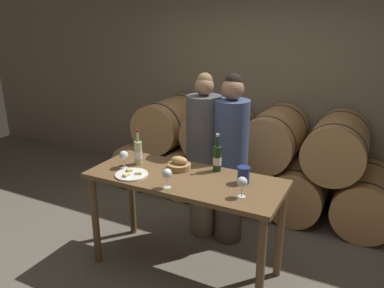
{
  "coord_description": "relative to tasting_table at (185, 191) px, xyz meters",
  "views": [
    {
      "loc": [
        1.36,
        -2.54,
        2.15
      ],
      "look_at": [
        0.0,
        0.14,
        1.15
      ],
      "focal_mm": 35.0,
      "sensor_mm": 36.0,
      "label": 1
    }
  ],
  "objects": [
    {
      "name": "wine_bottle_white",
      "position": [
        -0.51,
        0.07,
        0.24
      ],
      "size": [
        0.07,
        0.07,
        0.33
      ],
      "color": "#ADBC7F",
      "rests_on": "tasting_table"
    },
    {
      "name": "blue_crock",
      "position": [
        0.48,
        0.11,
        0.2
      ],
      "size": [
        0.11,
        0.11,
        0.14
      ],
      "color": "navy",
      "rests_on": "tasting_table"
    },
    {
      "name": "tasting_table",
      "position": [
        0.0,
        0.0,
        0.0
      ],
      "size": [
        1.66,
        0.68,
        0.9
      ],
      "color": "brown",
      "rests_on": "ground_plane"
    },
    {
      "name": "wine_glass_far_left",
      "position": [
        -0.57,
        -0.07,
        0.24
      ],
      "size": [
        0.08,
        0.08,
        0.16
      ],
      "color": "white",
      "rests_on": "tasting_table"
    },
    {
      "name": "stone_wall_back",
      "position": [
        0.0,
        2.14,
        0.83
      ],
      "size": [
        10.0,
        0.12,
        3.2
      ],
      "color": "gray",
      "rests_on": "ground_plane"
    },
    {
      "name": "bread_basket",
      "position": [
        -0.12,
        0.13,
        0.17
      ],
      "size": [
        0.21,
        0.21,
        0.12
      ],
      "color": "#A87F4C",
      "rests_on": "tasting_table"
    },
    {
      "name": "wine_bottle_red",
      "position": [
        0.19,
        0.25,
        0.24
      ],
      "size": [
        0.07,
        0.07,
        0.34
      ],
      "color": "#193819",
      "rests_on": "tasting_table"
    },
    {
      "name": "person_left",
      "position": [
        -0.12,
        0.63,
        0.08
      ],
      "size": [
        0.34,
        0.34,
        1.68
      ],
      "color": "#756651",
      "rests_on": "ground_plane"
    },
    {
      "name": "wine_glass_center",
      "position": [
        0.55,
        -0.14,
        0.24
      ],
      "size": [
        0.08,
        0.08,
        0.16
      ],
      "color": "white",
      "rests_on": "tasting_table"
    },
    {
      "name": "barrel_stack",
      "position": [
        -0.0,
        1.55,
        -0.21
      ],
      "size": [
        3.39,
        0.94,
        1.19
      ],
      "color": "tan",
      "rests_on": "ground_plane"
    },
    {
      "name": "wine_glass_left",
      "position": [
        -0.02,
        -0.25,
        0.24
      ],
      "size": [
        0.08,
        0.08,
        0.16
      ],
      "color": "white",
      "rests_on": "tasting_table"
    },
    {
      "name": "ground_plane",
      "position": [
        0.0,
        0.0,
        -0.77
      ],
      "size": [
        10.0,
        10.0,
        0.0
      ],
      "primitive_type": "plane",
      "color": "#665E51"
    },
    {
      "name": "cheese_plate",
      "position": [
        -0.42,
        -0.17,
        0.14
      ],
      "size": [
        0.28,
        0.28,
        0.04
      ],
      "color": "white",
      "rests_on": "tasting_table"
    },
    {
      "name": "person_right",
      "position": [
        0.16,
        0.63,
        0.1
      ],
      "size": [
        0.33,
        0.33,
        1.7
      ],
      "color": "#4C4238",
      "rests_on": "ground_plane"
    }
  ]
}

